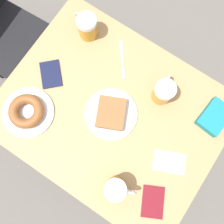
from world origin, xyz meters
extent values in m
plane|color=#666059|center=(0.00, 0.00, 0.00)|extent=(8.00, 8.00, 0.00)
cube|color=tan|center=(0.00, 0.00, 0.70)|extent=(0.76, 0.96, 0.03)
cylinder|color=black|center=(-0.34, -0.44, 0.34)|extent=(0.04, 0.04, 0.68)
cylinder|color=black|center=(0.34, -0.44, 0.34)|extent=(0.04, 0.04, 0.68)
cylinder|color=black|center=(-0.34, 0.44, 0.34)|extent=(0.04, 0.04, 0.68)
cylinder|color=black|center=(0.34, 0.44, 0.34)|extent=(0.04, 0.04, 0.68)
cube|color=black|center=(0.07, 0.74, 0.45)|extent=(0.42, 0.42, 0.02)
cylinder|color=black|center=(-0.10, 0.56, 0.22)|extent=(0.03, 0.03, 0.44)
cylinder|color=black|center=(0.25, 0.58, 0.22)|extent=(0.03, 0.03, 0.44)
cylinder|color=black|center=(0.23, 0.93, 0.22)|extent=(0.03, 0.03, 0.44)
cylinder|color=silver|center=(-0.01, 0.00, 0.72)|extent=(0.23, 0.23, 0.01)
cube|color=brown|center=(-0.01, 0.00, 0.74)|extent=(0.17, 0.16, 0.04)
cylinder|color=silver|center=(-0.20, 0.30, 0.72)|extent=(0.23, 0.23, 0.01)
torus|color=brown|center=(-0.20, 0.30, 0.74)|extent=(0.15, 0.15, 0.04)
cylinder|color=#C68C23|center=(0.25, 0.30, 0.76)|extent=(0.09, 0.09, 0.09)
cylinder|color=white|center=(0.25, 0.30, 0.82)|extent=(0.09, 0.09, 0.02)
torus|color=silver|center=(0.26, 0.35, 0.77)|extent=(0.03, 0.08, 0.08)
cylinder|color=#C68C23|center=(-0.25, -0.18, 0.76)|extent=(0.09, 0.09, 0.09)
cylinder|color=white|center=(-0.25, -0.18, 0.82)|extent=(0.09, 0.09, 0.02)
torus|color=silver|center=(-0.24, -0.23, 0.77)|extent=(0.04, 0.07, 0.08)
cylinder|color=#C68C23|center=(0.18, -0.14, 0.76)|extent=(0.09, 0.09, 0.09)
cylinder|color=white|center=(0.18, -0.14, 0.82)|extent=(0.09, 0.09, 0.02)
torus|color=silver|center=(0.23, -0.13, 0.77)|extent=(0.08, 0.03, 0.08)
cube|color=white|center=(-0.04, -0.32, 0.71)|extent=(0.13, 0.16, 0.00)
cube|color=silver|center=(0.23, 0.10, 0.71)|extent=(0.15, 0.12, 0.00)
cube|color=#141938|center=(-0.01, 0.33, 0.71)|extent=(0.15, 0.15, 0.01)
cube|color=maroon|center=(-0.22, -0.35, 0.71)|extent=(0.15, 0.14, 0.01)
cube|color=teal|center=(0.23, -0.38, 0.73)|extent=(0.15, 0.11, 0.04)
camera|label=1|loc=(-0.16, -0.11, 1.78)|focal=40.00mm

